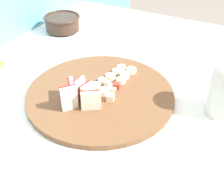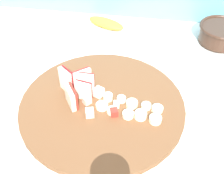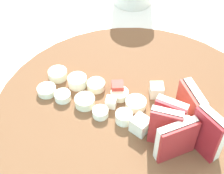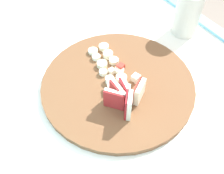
# 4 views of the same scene
# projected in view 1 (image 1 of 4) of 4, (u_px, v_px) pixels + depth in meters

# --- Properties ---
(cutting_board) EXTENTS (0.40, 0.40, 0.02)m
(cutting_board) POSITION_uv_depth(u_px,v_px,m) (100.00, 94.00, 0.82)
(cutting_board) COLOR brown
(cutting_board) RESTS_ON tiled_countertop
(apple_wedge_fan) EXTENTS (0.09, 0.11, 0.07)m
(apple_wedge_fan) POSITION_uv_depth(u_px,v_px,m) (79.00, 94.00, 0.76)
(apple_wedge_fan) COLOR #B22D23
(apple_wedge_fan) RESTS_ON cutting_board
(apple_dice_pile) EXTENTS (0.10, 0.10, 0.02)m
(apple_dice_pile) POSITION_uv_depth(u_px,v_px,m) (101.00, 91.00, 0.80)
(apple_dice_pile) COLOR #EFE5CC
(apple_dice_pile) RESTS_ON cutting_board
(banana_slice_rows) EXTENTS (0.16, 0.08, 0.02)m
(banana_slice_rows) POSITION_uv_depth(u_px,v_px,m) (115.00, 78.00, 0.86)
(banana_slice_rows) COLOR white
(banana_slice_rows) RESTS_ON cutting_board
(ceramic_bowl) EXTENTS (0.14, 0.14, 0.06)m
(ceramic_bowl) POSITION_uv_depth(u_px,v_px,m) (62.00, 22.00, 1.16)
(ceramic_bowl) COLOR #382319
(ceramic_bowl) RESTS_ON tiled_countertop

